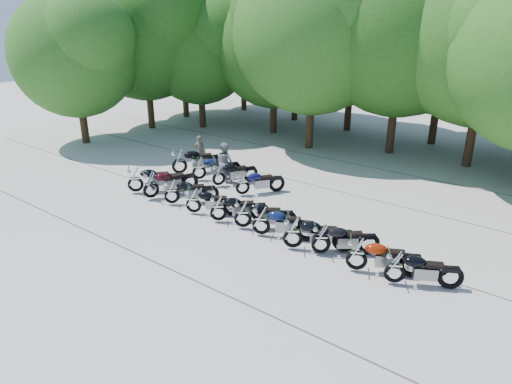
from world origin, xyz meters
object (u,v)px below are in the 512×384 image
Objects in this scene: motorcycle_2 at (172,191)px; motorcycle_6 at (261,219)px; motorcycle_5 at (243,213)px; motorcycle_14 at (243,182)px; motorcycle_1 at (151,184)px; motorcycle_4 at (218,207)px; motorcycle_7 at (293,231)px; motorcycle_10 at (395,266)px; rider_1 at (225,162)px; motorcycle_12 at (199,167)px; motorcycle_13 at (219,173)px; motorcycle_9 at (357,253)px; motorcycle_8 at (321,238)px; motorcycle_11 at (179,160)px; rider_0 at (200,151)px; motorcycle_0 at (135,179)px; motorcycle_3 at (193,200)px.

motorcycle_6 is (4.55, -0.04, 0.02)m from motorcycle_2.
motorcycle_14 is at bearing 4.28° from motorcycle_5.
motorcycle_4 is (3.73, 0.03, -0.08)m from motorcycle_1.
motorcycle_7 reaches higher than motorcycle_5.
motorcycle_4 reaches higher than motorcycle_10.
motorcycle_12 is at bearing 45.19° from rider_1.
motorcycle_4 is 0.93× the size of motorcycle_7.
motorcycle_7 is 1.26× the size of rider_1.
motorcycle_2 is 0.99× the size of motorcycle_13.
rider_1 is at bearing 29.10° from motorcycle_6.
motorcycle_12 reaches higher than motorcycle_9.
motorcycle_10 is 8.23m from motorcycle_14.
motorcycle_12 is at bearing 32.21° from motorcycle_8.
motorcycle_11 is 1.58× the size of rider_0.
rider_1 reaches higher than motorcycle_7.
motorcycle_0 is 1.28× the size of rider_1.
motorcycle_1 reaches higher than motorcycle_14.
motorcycle_9 reaches higher than motorcycle_14.
motorcycle_0 reaches higher than motorcycle_3.
rider_1 is (-7.01, 3.39, 0.31)m from motorcycle_8.
motorcycle_3 is 3.83m from motorcycle_12.
rider_1 is (1.03, 0.66, 0.28)m from motorcycle_12.
motorcycle_14 is (4.10, -0.24, -0.12)m from motorcycle_11.
motorcycle_8 is 1.38m from motorcycle_9.
motorcycle_8 and motorcycle_14 have the same top height.
motorcycle_6 reaches higher than motorcycle_13.
motorcycle_3 is 2.35m from motorcycle_5.
motorcycle_0 is 4.65m from motorcycle_14.
motorcycle_12 is (-8.04, 2.73, 0.04)m from motorcycle_8.
motorcycle_8 is at bearing 135.03° from rider_0.
motorcycle_9 is (5.64, -0.11, 0.02)m from motorcycle_4.
motorcycle_11 is at bearing -44.88° from motorcycle_1.
motorcycle_12 is (-7.12, 2.96, -0.01)m from motorcycle_7.
motorcycle_0 is 1.09× the size of motorcycle_14.
motorcycle_3 is 0.95× the size of motorcycle_9.
motorcycle_1 is 3.73m from motorcycle_4.
motorcycle_14 is at bearing -160.29° from motorcycle_13.
motorcycle_13 is (-3.58, 2.71, -0.01)m from motorcycle_5.
rider_1 is (-8.38, 3.64, 0.29)m from motorcycle_9.
motorcycle_13 is at bearing 120.60° from rider_1.
motorcycle_4 is 6.82m from motorcycle_10.
rider_0 is (-11.96, 4.48, 0.21)m from motorcycle_10.
motorcycle_3 is 2.67m from motorcycle_14.
motorcycle_7 is at bearing -179.32° from motorcycle_13.
motorcycle_13 is at bearing -6.91° from motorcycle_3.
rider_0 is at bearing -45.17° from motorcycle_0.
motorcycle_14 is (3.86, 2.59, -0.06)m from motorcycle_0.
rider_0 is (-3.88, 4.41, 0.22)m from motorcycle_3.
motorcycle_14 is at bearing 165.11° from rider_1.
motorcycle_14 is 4.55m from rider_0.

